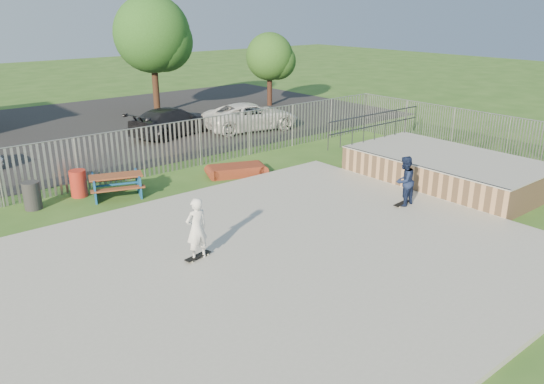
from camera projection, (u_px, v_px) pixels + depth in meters
ground at (269, 265)px, 13.86m from camera, size 120.00×120.00×0.00m
concrete_slab at (269, 263)px, 13.83m from camera, size 15.00×12.00×0.15m
quarter_pipe at (445, 169)px, 20.12m from camera, size 5.50×7.05×2.19m
fence at (205, 180)px, 17.46m from camera, size 26.04×16.02×2.00m
picnic_table at (117, 185)px, 18.82m from camera, size 2.21×2.01×0.77m
funbox at (236, 170)px, 21.16m from camera, size 2.25×1.67×0.40m
trash_bin_red at (79, 183)px, 18.73m from camera, size 0.58×0.58×0.96m
trash_bin_grey at (32, 196)px, 17.55m from camera, size 0.56×0.56×0.94m
parking_lot at (40, 135)px, 27.69m from camera, size 40.00×18.00×0.02m
car_dark at (173, 121)px, 27.51m from camera, size 5.32×3.17×1.45m
car_white at (251, 116)px, 28.72m from camera, size 5.55×3.33×1.44m
tree_mid at (152, 34)px, 31.89m from camera, size 4.61×4.61×7.11m
tree_right at (270, 57)px, 34.96m from camera, size 3.11×3.11×4.80m
skateboard_a at (402, 204)px, 17.63m from camera, size 0.82×0.27×0.08m
skateboard_b at (198, 257)px, 13.91m from camera, size 0.82×0.35×0.08m
skater_navy at (404, 181)px, 17.36m from camera, size 0.87×0.71×1.67m
skater_white at (197, 229)px, 13.64m from camera, size 0.62×0.41×1.67m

